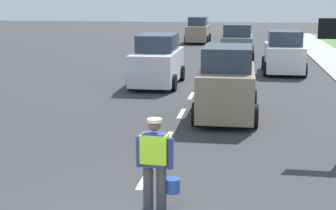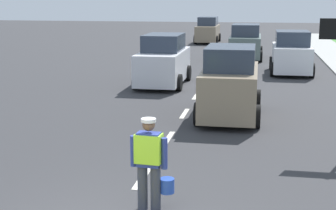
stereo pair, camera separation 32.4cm
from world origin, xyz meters
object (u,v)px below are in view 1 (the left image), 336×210
Objects in this scene: car_outgoing_ahead at (227,84)px; car_outgoing_far at (237,43)px; road_worker at (156,160)px; car_oncoming_third at (198,31)px; car_oncoming_lead at (158,61)px; car_parked_far at (284,53)px.

car_outgoing_far is (0.03, 15.36, -0.06)m from car_outgoing_ahead.
car_oncoming_third reaches higher than road_worker.
car_outgoing_ahead is 0.92× the size of car_outgoing_far.
car_outgoing_ahead reaches higher than road_worker.
car_outgoing_far is at bearing 72.14° from car_oncoming_lead.
car_parked_far is (3.36, 17.14, 0.04)m from road_worker.
car_oncoming_third is at bearing 90.56° from car_oncoming_lead.
car_outgoing_ahead is at bearing -103.84° from car_parked_far.
car_parked_far is at bearing 78.91° from road_worker.
car_outgoing_ahead reaches higher than car_outgoing_far.
car_outgoing_far is 0.98× the size of car_oncoming_third.
road_worker is 7.41m from car_outgoing_ahead.
car_parked_far is 0.87× the size of car_oncoming_third.
car_parked_far is 17.32m from car_oncoming_third.
car_outgoing_ahead is at bearing -60.25° from car_oncoming_lead.
car_outgoing_ahead is 6.35m from car_oncoming_lead.
car_outgoing_far reaches higher than road_worker.
car_oncoming_lead is at bearing 119.75° from car_outgoing_ahead.
road_worker is 0.44× the size of car_parked_far.
car_outgoing_ahead is 10.09m from car_parked_far.
car_parked_far is (2.41, 9.79, -0.07)m from car_outgoing_ahead.
car_oncoming_third is (-3.37, 10.77, -0.00)m from car_outgoing_far.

